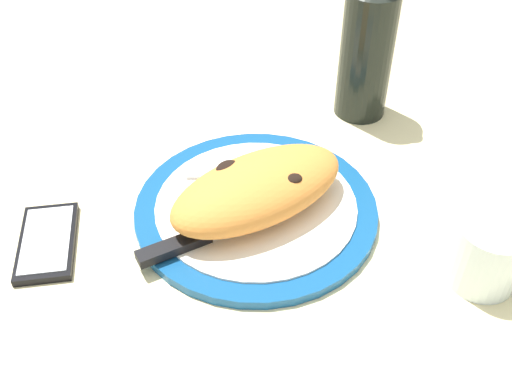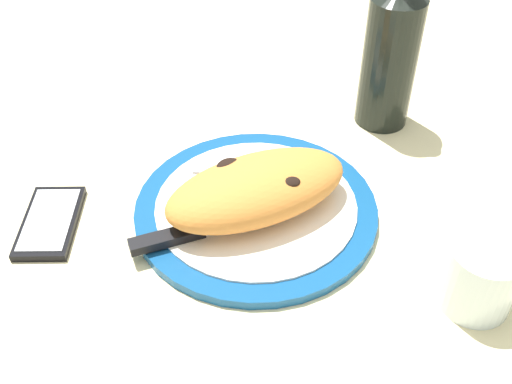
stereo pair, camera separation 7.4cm
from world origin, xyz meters
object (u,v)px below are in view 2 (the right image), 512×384
(knife, at_px, (190,233))
(fork, at_px, (246,171))
(water_glass, at_px, (479,280))
(calzone, at_px, (254,189))
(wine_bottle, at_px, (391,54))
(plate, at_px, (256,209))
(smartphone, at_px, (50,222))

(knife, bearing_deg, fork, -127.11)
(water_glass, bearing_deg, knife, -23.12)
(calzone, distance_m, water_glass, 0.27)
(fork, height_order, wine_bottle, wine_bottle)
(plate, height_order, water_glass, water_glass)
(wine_bottle, bearing_deg, smartphone, 18.98)
(calzone, distance_m, knife, 0.09)
(smartphone, height_order, water_glass, water_glass)
(smartphone, relative_size, wine_bottle, 0.48)
(calzone, bearing_deg, fork, -89.58)
(calzone, height_order, fork, calzone)
(plate, distance_m, knife, 0.10)
(smartphone, bearing_deg, fork, -169.17)
(smartphone, bearing_deg, calzone, 174.57)
(knife, xyz_separation_m, smartphone, (0.17, -0.06, -0.01))
(knife, relative_size, wine_bottle, 0.77)
(fork, relative_size, wine_bottle, 0.64)
(plate, height_order, smartphone, plate)
(plate, bearing_deg, wine_bottle, -140.69)
(plate, xyz_separation_m, fork, (0.00, -0.06, 0.01))
(water_glass, distance_m, wine_bottle, 0.36)
(plate, xyz_separation_m, smartphone, (0.25, -0.01, -0.00))
(knife, xyz_separation_m, wine_bottle, (-0.30, -0.22, 0.09))
(calzone, relative_size, smartphone, 1.96)
(fork, distance_m, knife, 0.13)
(calzone, distance_m, fork, 0.08)
(water_glass, bearing_deg, fork, -46.99)
(wine_bottle, bearing_deg, calzone, 40.26)
(fork, distance_m, water_glass, 0.32)
(calzone, bearing_deg, knife, 23.05)
(knife, relative_size, smartphone, 1.61)
(plate, relative_size, water_glass, 3.78)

